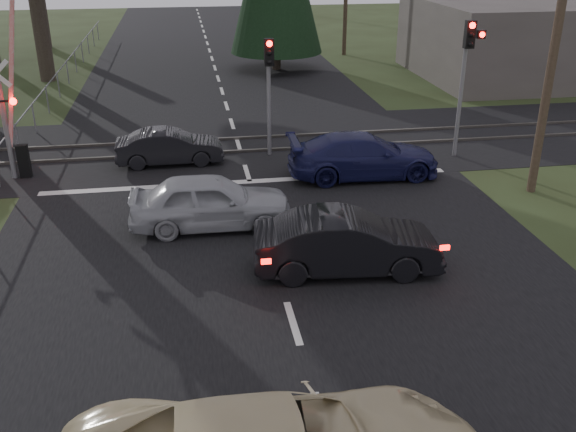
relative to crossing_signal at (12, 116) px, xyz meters
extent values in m
plane|color=#293216|center=(7.27, -9.79, -2.06)|extent=(120.00, 120.00, 0.00)
cube|color=black|center=(7.27, 0.21, -2.05)|extent=(14.00, 100.00, 0.01)
cube|color=black|center=(7.27, 2.21, -2.05)|extent=(120.00, 8.00, 0.01)
cube|color=silver|center=(7.27, -1.59, -2.05)|extent=(13.00, 0.35, 0.00)
cube|color=#59544C|center=(7.27, 1.41, -2.01)|extent=(120.00, 0.12, 0.10)
cube|color=#59544C|center=(7.27, 3.01, -2.01)|extent=(120.00, 0.12, 0.10)
cylinder|color=slate|center=(-0.23, 0.01, -0.16)|extent=(0.18, 0.18, 3.80)
cube|color=black|center=(-0.23, -0.07, 0.49)|extent=(0.90, 0.06, 0.06)
sphere|color=#FF0C07|center=(0.15, -0.14, 0.49)|extent=(0.22, 0.22, 0.22)
cube|color=black|center=(0.12, 0.01, -1.51)|extent=(0.35, 0.25, 1.10)
cube|color=red|center=(0.32, 0.01, 1.94)|extent=(1.16, 0.10, 5.93)
cylinder|color=slate|center=(14.77, -0.19, -0.16)|extent=(0.14, 0.14, 3.80)
cube|color=black|center=(14.77, -0.37, 2.19)|extent=(0.32, 0.24, 0.90)
sphere|color=#FF0C07|center=(14.77, -0.50, 2.49)|extent=(0.20, 0.20, 0.20)
sphere|color=black|center=(14.77, -0.50, 2.19)|extent=(0.18, 0.18, 0.18)
sphere|color=black|center=(14.77, -0.50, 1.89)|extent=(0.18, 0.18, 0.18)
cube|color=black|center=(15.15, -0.37, 2.19)|extent=(0.28, 0.22, 0.28)
sphere|color=#FF0C07|center=(15.15, -0.49, 2.19)|extent=(0.18, 0.18, 0.18)
cylinder|color=slate|center=(8.27, 1.01, -0.46)|extent=(0.14, 0.14, 3.20)
cube|color=black|center=(8.27, 0.83, 1.59)|extent=(0.32, 0.24, 0.90)
sphere|color=#FF0C07|center=(8.27, 0.70, 1.89)|extent=(0.20, 0.20, 0.20)
sphere|color=black|center=(8.27, 0.70, 1.59)|extent=(0.18, 0.18, 0.18)
sphere|color=black|center=(8.27, 0.70, 1.29)|extent=(0.18, 0.18, 0.18)
cylinder|color=#4C3D2D|center=(15.77, -3.79, 2.44)|extent=(0.26, 0.26, 9.00)
cylinder|color=#473D33|center=(-1.73, 15.21, 0.64)|extent=(0.80, 0.80, 5.40)
cylinder|color=#473D33|center=(-3.73, 26.21, 0.64)|extent=(0.80, 0.80, 5.40)
cylinder|color=#473D33|center=(10.77, 16.21, -1.06)|extent=(0.50, 0.50, 2.00)
cube|color=#59514C|center=(25.27, 12.21, -0.06)|extent=(14.00, 10.00, 4.00)
imported|color=black|center=(8.89, -7.78, -1.34)|extent=(4.47, 1.90, 1.43)
imported|color=#9FA3A7|center=(5.88, -4.79, -1.32)|extent=(4.35, 1.85, 1.46)
imported|color=#171945|center=(10.98, -1.68, -1.35)|extent=(4.93, 2.08, 1.42)
imported|color=black|center=(4.77, 0.60, -1.46)|extent=(3.62, 1.30, 1.19)
camera|label=1|loc=(5.36, -20.74, 5.33)|focal=40.00mm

